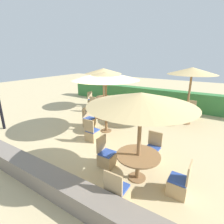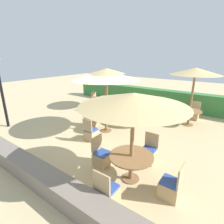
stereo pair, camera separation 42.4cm
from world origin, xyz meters
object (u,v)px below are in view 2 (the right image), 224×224
object	(u,v)px
patio_chair_front_right_south	(107,194)
parasol_center	(106,76)
patio_chair_front_right_east	(170,187)
round_table_back_right	(189,113)
patio_chair_center_south	(91,134)
round_table_front_right	(131,160)
round_table_center	(106,119)
parasol_back_right	(195,72)
patio_chair_back_left_south	(98,107)
patio_chair_back_right_north	(194,114)
round_table_back_left	(107,99)
patio_chair_back_left_west	(96,101)
parasol_front_right	(134,100)
patio_chair_front_right_north	(148,154)
patio_chair_back_right_west	(167,116)
patio_chair_front_right_west	(102,157)
parasol_back_left	(107,71)
patio_chair_center_west	(90,121)

from	to	relation	value
patio_chair_front_right_south	parasol_center	bearing A→B (deg)	127.71
patio_chair_front_right_east	parasol_center	bearing A→B (deg)	58.78
round_table_back_right	patio_chair_center_south	size ratio (longest dim) A/B	1.19
round_table_front_right	round_table_center	bearing A→B (deg)	139.10
parasol_back_right	patio_chair_back_left_south	world-z (taller)	parasol_back_right
patio_chair_back_right_north	parasol_center	world-z (taller)	parasol_center
round_table_front_right	patio_chair_front_right_east	distance (m)	1.14
round_table_back_left	patio_chair_back_left_west	world-z (taller)	patio_chair_back_left_west
round_table_back_left	patio_chair_front_right_east	world-z (taller)	patio_chair_front_right_east
parasol_front_right	patio_chair_front_right_north	distance (m)	2.27
patio_chair_back_right_west	patio_chair_front_right_west	xyz separation A→B (m)	(-0.33, -5.02, 0.00)
round_table_back_right	parasol_back_left	distance (m)	5.41
patio_chair_front_right_west	patio_chair_back_left_west	bearing A→B (deg)	-137.83
patio_chair_back_right_west	parasol_back_right	bearing A→B (deg)	93.23
patio_chair_back_left_west	patio_chair_center_south	size ratio (longest dim) A/B	1.00
patio_chair_center_west	patio_chair_front_right_north	bearing A→B (deg)	72.78
patio_chair_back_right_west	patio_chair_back_right_north	bearing A→B (deg)	135.68
parasol_back_right	patio_chair_front_right_west	bearing A→B (deg)	-105.16
round_table_center	patio_chair_back_right_west	bearing A→B (deg)	58.01
round_table_back_right	parasol_front_right	world-z (taller)	parasol_front_right
parasol_back_right	round_table_back_right	distance (m)	1.98
patio_chair_front_right_north	patio_chair_front_right_south	distance (m)	2.13
round_table_back_left	parasol_front_right	xyz separation A→B (m)	(4.80, -5.26, 1.71)
patio_chair_back_left_south	parasol_center	world-z (taller)	parasol_center
parasol_back_right	round_table_back_left	size ratio (longest dim) A/B	2.80
parasol_center	round_table_center	bearing A→B (deg)	0.00
round_table_back_right	patio_chair_center_south	distance (m)	4.88
parasol_back_right	parasol_front_right	distance (m)	5.15
patio_chair_front_right_south	patio_chair_front_right_north	bearing A→B (deg)	88.40
patio_chair_front_right_north	parasol_center	bearing A→B (deg)	-23.38
patio_chair_front_right_south	parasol_front_right	bearing A→B (deg)	88.34
patio_chair_back_left_south	round_table_center	world-z (taller)	patio_chair_back_left_south
patio_chair_center_south	parasol_back_right	bearing A→B (deg)	54.77
round_table_back_left	round_table_front_right	distance (m)	7.12
patio_chair_back_right_west	patio_chair_front_right_west	size ratio (longest dim) A/B	1.00
patio_chair_back_right_north	round_table_center	size ratio (longest dim) A/B	0.89
patio_chair_front_right_west	patio_chair_front_right_north	distance (m)	1.50
patio_chair_back_left_south	patio_chair_front_right_east	world-z (taller)	same
patio_chair_back_left_west	patio_chair_front_right_east	xyz separation A→B (m)	(6.84, -5.23, 0.00)
patio_chair_back_right_north	patio_chair_front_right_west	xyz separation A→B (m)	(-1.41, -6.12, 0.00)
patio_chair_front_right_west	patio_chair_front_right_east	world-z (taller)	same
patio_chair_front_right_south	round_table_center	bearing A→B (deg)	127.71
parasol_back_right	parasol_back_left	world-z (taller)	parasol_back_right
patio_chair_back_right_north	patio_chair_center_west	bearing A→B (deg)	45.98
patio_chair_back_right_west	parasol_front_right	world-z (taller)	parasol_front_right
patio_chair_back_left_south	round_table_back_left	bearing A→B (deg)	89.46
round_table_front_right	patio_chair_front_right_east	size ratio (longest dim) A/B	1.28
patio_chair_center_west	patio_chair_front_right_west	world-z (taller)	same
parasol_back_left	patio_chair_front_right_west	bearing A→B (deg)	-54.30
patio_chair_back_left_south	patio_chair_back_left_west	bearing A→B (deg)	136.04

